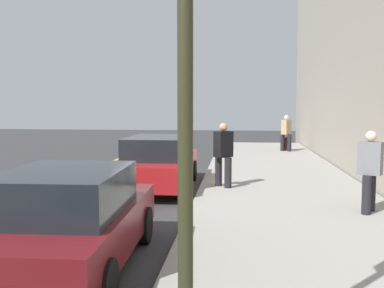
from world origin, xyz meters
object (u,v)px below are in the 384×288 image
object	(u,v)px
pedestrian_black_coat	(223,153)
pedestrian_grey_coat	(370,169)
pedestrian_tan_coat	(286,132)
parked_car_red	(158,162)
parked_car_maroon	(70,220)
traffic_light_pole	(185,6)
rolling_suitcase	(286,144)

from	to	relation	value
pedestrian_black_coat	pedestrian_grey_coat	bearing A→B (deg)	-129.26
pedestrian_tan_coat	pedestrian_black_coat	bearing A→B (deg)	164.06
parked_car_red	pedestrian_black_coat	bearing A→B (deg)	-99.75
pedestrian_grey_coat	pedestrian_black_coat	distance (m)	4.07
parked_car_maroon	parked_car_red	xyz separation A→B (m)	(6.32, -0.16, 0.00)
parked_car_red	traffic_light_pole	distance (m)	9.56
parked_car_maroon	pedestrian_grey_coat	xyz separation A→B (m)	(3.42, -5.18, 0.31)
parked_car_maroon	pedestrian_black_coat	world-z (taller)	pedestrian_black_coat
pedestrian_tan_coat	pedestrian_grey_coat	xyz separation A→B (m)	(-12.06, -0.44, -0.00)
pedestrian_grey_coat	rolling_suitcase	bearing A→B (deg)	1.78
traffic_light_pole	rolling_suitcase	xyz separation A→B (m)	(18.63, -2.77, -2.70)
parked_car_red	rolling_suitcase	size ratio (longest dim) A/B	4.51
parked_car_maroon	parked_car_red	world-z (taller)	same
parked_car_red	rolling_suitcase	bearing A→B (deg)	-25.84
pedestrian_tan_coat	pedestrian_grey_coat	bearing A→B (deg)	-177.91
parked_car_maroon	pedestrian_grey_coat	distance (m)	6.22
traffic_light_pole	parked_car_red	bearing A→B (deg)	11.62
pedestrian_black_coat	traffic_light_pole	size ratio (longest dim) A/B	0.39
parked_car_red	traffic_light_pole	size ratio (longest dim) A/B	1.01
pedestrian_tan_coat	rolling_suitcase	xyz separation A→B (m)	(0.40, -0.05, -0.60)
rolling_suitcase	parked_car_red	bearing A→B (deg)	154.16
pedestrian_black_coat	parked_car_red	bearing A→B (deg)	80.25
pedestrian_grey_coat	parked_car_maroon	bearing A→B (deg)	123.41
parked_car_maroon	pedestrian_black_coat	size ratio (longest dim) A/B	2.38
parked_car_maroon	parked_car_red	size ratio (longest dim) A/B	0.93
pedestrian_tan_coat	parked_car_red	bearing A→B (deg)	153.44
parked_car_maroon	pedestrian_grey_coat	bearing A→B (deg)	-56.59
pedestrian_grey_coat	parked_car_red	bearing A→B (deg)	60.03
parked_car_maroon	pedestrian_tan_coat	bearing A→B (deg)	-17.04
pedestrian_grey_coat	pedestrian_black_coat	size ratio (longest dim) A/B	0.98
parked_car_maroon	pedestrian_grey_coat	world-z (taller)	pedestrian_grey_coat
pedestrian_black_coat	traffic_light_pole	xyz separation A→B (m)	(-8.74, 0.01, 2.08)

